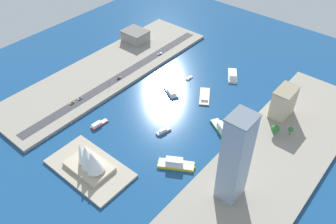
{
  "coord_description": "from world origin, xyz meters",
  "views": [
    {
      "loc": [
        -145.75,
        190.2,
        200.49
      ],
      "look_at": [
        0.76,
        14.81,
        5.21
      ],
      "focal_mm": 37.28,
      "sensor_mm": 36.0,
      "label": 1
    }
  ],
  "objects": [
    {
      "name": "office_block_beige",
      "position": [
        -73.96,
        -48.01,
        15.95
      ],
      "size": [
        14.6,
        23.47,
        26.19
      ],
      "color": "#C6B793",
      "rests_on": "quay_west"
    },
    {
      "name": "park_tree_cluster",
      "position": [
        -83.55,
        -22.6,
        8.98
      ],
      "size": [
        15.47,
        13.09,
        9.62
      ],
      "color": "brown",
      "rests_on": "quay_west"
    },
    {
      "name": "van_white",
      "position": [
        75.86,
        50.13,
        3.7
      ],
      "size": [
        1.89,
        4.39,
        1.48
      ],
      "color": "black",
      "rests_on": "road_strip"
    },
    {
      "name": "quay_east",
      "position": [
        93.32,
        0.0,
        1.41
      ],
      "size": [
        70.0,
        240.0,
        2.83
      ],
      "primitive_type": "cube",
      "color": "gray",
      "rests_on": "ground_plane"
    },
    {
      "name": "ground_plane",
      "position": [
        0.0,
        0.0,
        0.0
      ],
      "size": [
        440.0,
        440.0,
        0.0
      ],
      "primitive_type": "plane",
      "color": "navy"
    },
    {
      "name": "peninsula_point",
      "position": [
        7.12,
        97.68,
        1.0
      ],
      "size": [
        64.41,
        36.26,
        2.0
      ],
      "primitive_type": "cube",
      "color": "#A89E89",
      "rests_on": "ground_plane"
    },
    {
      "name": "road_strip",
      "position": [
        73.9,
        0.0,
        2.9
      ],
      "size": [
        9.57,
        228.0,
        0.15
      ],
      "primitive_type": "cube",
      "color": "#38383D",
      "rests_on": "quay_east"
    },
    {
      "name": "tugboat_red",
      "position": [
        38.42,
        61.32,
        1.5
      ],
      "size": [
        5.3,
        17.15,
        3.75
      ],
      "color": "red",
      "rests_on": "ground_plane"
    },
    {
      "name": "sailboat_small_white",
      "position": [
        21.28,
        -43.06,
        0.85
      ],
      "size": [
        2.97,
        9.12,
        11.71
      ],
      "color": "white",
      "rests_on": "ground_plane"
    },
    {
      "name": "carpark_squat_concrete",
      "position": [
        112.34,
        -60.78,
        9.0
      ],
      "size": [
        27.17,
        22.79,
        12.28
      ],
      "color": "gray",
      "rests_on": "quay_east"
    },
    {
      "name": "quay_west",
      "position": [
        -93.32,
        0.0,
        1.41
      ],
      "size": [
        70.0,
        240.0,
        2.83
      ],
      "primitive_type": "cube",
      "color": "gray",
      "rests_on": "ground_plane"
    },
    {
      "name": "ferry_green_doubledeck",
      "position": [
        -43.74,
        -0.29,
        2.58
      ],
      "size": [
        22.96,
        17.39,
        7.21
      ],
      "color": "#2D8C4C",
      "rests_on": "ground_plane"
    },
    {
      "name": "ferry_yellow_fast",
      "position": [
        -39.6,
        54.39,
        2.54
      ],
      "size": [
        27.87,
        21.49,
        7.24
      ],
      "color": "yellow",
      "rests_on": "ground_plane"
    },
    {
      "name": "barge_flat_brown",
      "position": [
        -7.93,
        -27.89,
        1.11
      ],
      "size": [
        22.11,
        27.25,
        3.08
      ],
      "color": "brown",
      "rests_on": "ground_plane"
    },
    {
      "name": "pickup_red",
      "position": [
        72.02,
        5.05,
        3.7
      ],
      "size": [
        1.87,
        4.67,
        1.45
      ],
      "color": "black",
      "rests_on": "road_strip"
    },
    {
      "name": "tower_tall_glass",
      "position": [
        -84.49,
        51.63,
        37.65
      ],
      "size": [
        14.8,
        17.86,
        69.58
      ],
      "color": "#8C9EB2",
      "rests_on": "quay_west"
    },
    {
      "name": "yacht_sleek_gray",
      "position": [
        -9.18,
        32.31,
        1.34
      ],
      "size": [
        6.86,
        14.78,
        3.57
      ],
      "color": "#999EA3",
      "rests_on": "ground_plane"
    },
    {
      "name": "taxi_yellow_cab",
      "position": [
        76.06,
        59.03,
        3.72
      ],
      "size": [
        1.97,
        4.29,
        1.5
      ],
      "color": "black",
      "rests_on": "road_strip"
    },
    {
      "name": "ferry_white_commuter",
      "position": [
        -10.28,
        -72.89,
        2.09
      ],
      "size": [
        20.3,
        24.99,
        5.76
      ],
      "color": "silver",
      "rests_on": "ground_plane"
    },
    {
      "name": "catamaran_blue",
      "position": [
        19.63,
        -12.28,
        1.6
      ],
      "size": [
        21.13,
        16.01,
        4.26
      ],
      "color": "blue",
      "rests_on": "ground_plane"
    },
    {
      "name": "traffic_light_waterfront",
      "position": [
        68.2,
        20.7,
        7.17
      ],
      "size": [
        0.36,
        0.36,
        6.5
      ],
      "color": "black",
      "rests_on": "quay_east"
    },
    {
      "name": "hatchback_blue",
      "position": [
        71.13,
        -55.39,
        3.71
      ],
      "size": [
        2.07,
        4.87,
        1.47
      ],
      "color": "black",
      "rests_on": "road_strip"
    },
    {
      "name": "opera_landmark",
      "position": [
        5.85,
        97.68,
        11.19
      ],
      "size": [
        34.56,
        22.37,
        22.21
      ],
      "color": "#BCAD93",
      "rests_on": "peninsula_point"
    }
  ]
}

